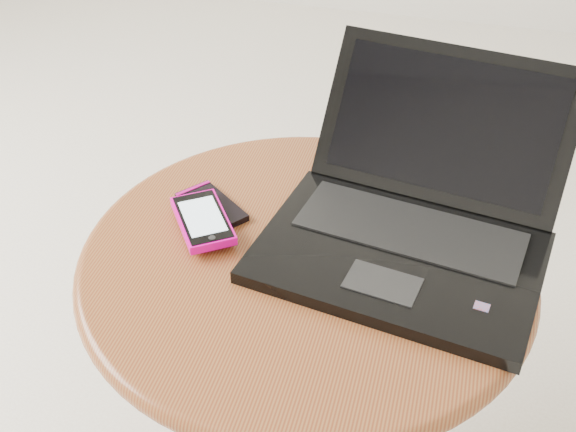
# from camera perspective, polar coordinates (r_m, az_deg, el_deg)

# --- Properties ---
(table) EXTENTS (0.59, 0.59, 0.47)m
(table) POSITION_cam_1_polar(r_m,az_deg,el_deg) (0.99, 1.32, -7.28)
(table) COLOR #592713
(table) RESTS_ON ground
(laptop) EXTENTS (0.40, 0.41, 0.19)m
(laptop) POSITION_cam_1_polar(r_m,az_deg,el_deg) (0.94, 9.78, -0.04)
(laptop) COLOR black
(laptop) RESTS_ON table
(phone_black) EXTENTS (0.12, 0.11, 0.01)m
(phone_black) POSITION_cam_1_polar(r_m,az_deg,el_deg) (1.00, -6.07, 0.73)
(phone_black) COLOR black
(phone_black) RESTS_ON table
(phone_pink) EXTENTS (0.12, 0.13, 0.01)m
(phone_pink) POSITION_cam_1_polar(r_m,az_deg,el_deg) (0.96, -6.74, -0.32)
(phone_pink) COLOR #F600A0
(phone_pink) RESTS_ON phone_black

